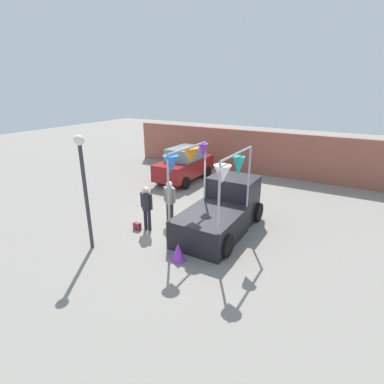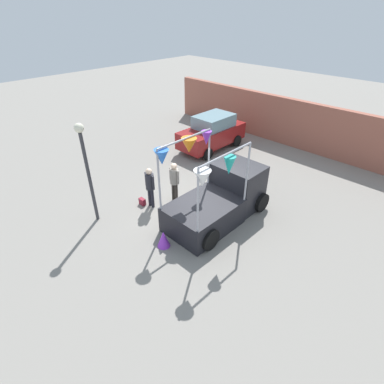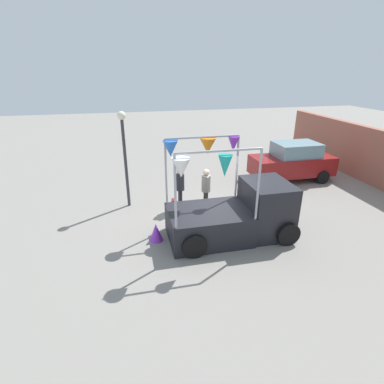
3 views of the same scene
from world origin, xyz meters
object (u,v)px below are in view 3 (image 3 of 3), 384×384
at_px(person_customer, 180,185).
at_px(street_lamp, 124,146).
at_px(person_vendor, 206,186).
at_px(folded_kite_bundle_violet, 156,232).
at_px(handbag, 174,202).
at_px(parked_car, 293,162).
at_px(vendor_truck, 238,211).

height_order(person_customer, street_lamp, street_lamp).
bearing_deg(person_vendor, person_customer, -111.93).
relative_size(street_lamp, folded_kite_bundle_violet, 6.30).
height_order(person_vendor, folded_kite_bundle_violet, person_vendor).
relative_size(person_customer, handbag, 6.11).
relative_size(parked_car, street_lamp, 1.06).
distance_m(person_customer, person_vendor, 1.01).
bearing_deg(street_lamp, person_customer, 68.01).
height_order(parked_car, handbag, parked_car).
xyz_separation_m(handbag, street_lamp, (-0.45, -1.79, 2.34)).
bearing_deg(person_customer, handbag, -150.26).
bearing_deg(folded_kite_bundle_violet, person_vendor, 129.30).
distance_m(person_customer, handbag, 0.98).
relative_size(vendor_truck, street_lamp, 1.08).
xyz_separation_m(vendor_truck, person_customer, (-2.37, -1.50, 0.16)).
relative_size(vendor_truck, person_customer, 2.39).
distance_m(person_customer, street_lamp, 2.59).
bearing_deg(folded_kite_bundle_violet, vendor_truck, 85.21).
bearing_deg(vendor_truck, handbag, -148.05).
bearing_deg(person_vendor, parked_car, 115.59).
bearing_deg(person_customer, street_lamp, -111.99).
bearing_deg(person_customer, folded_kite_bundle_violet, -29.56).
distance_m(handbag, street_lamp, 2.98).
height_order(vendor_truck, street_lamp, street_lamp).
xyz_separation_m(person_customer, folded_kite_bundle_violet, (2.14, -1.22, -0.74)).
xyz_separation_m(parked_car, handbag, (1.72, -6.26, -0.80)).
xyz_separation_m(vendor_truck, street_lamp, (-3.17, -3.49, 1.61)).
xyz_separation_m(parked_car, folded_kite_bundle_violet, (4.21, -7.27, -0.64)).
bearing_deg(person_vendor, street_lamp, -111.97).
relative_size(person_vendor, handbag, 6.15).
bearing_deg(parked_car, folded_kite_bundle_violet, -59.91).
height_order(vendor_truck, person_customer, vendor_truck).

